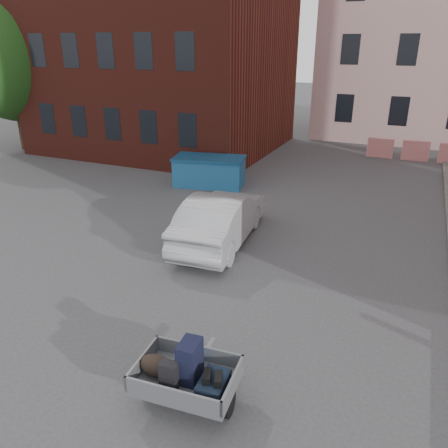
% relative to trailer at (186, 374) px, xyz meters
% --- Properties ---
extents(ground, '(120.00, 120.00, 0.00)m').
position_rel_trailer_xyz_m(ground, '(-1.42, 3.97, -0.61)').
color(ground, '#38383A').
rests_on(ground, ground).
extents(building_brick, '(12.00, 10.00, 14.00)m').
position_rel_trailer_xyz_m(building_brick, '(-10.42, 16.97, 6.39)').
color(building_brick, '#591E16').
rests_on(building_brick, ground).
extents(far_building, '(6.00, 6.00, 8.00)m').
position_rel_trailer_xyz_m(far_building, '(-21.42, 25.97, 3.39)').
color(far_building, maroon).
rests_on(far_building, ground).
extents(tree, '(5.28, 5.28, 8.30)m').
position_rel_trailer_xyz_m(tree, '(-17.42, 12.97, 4.56)').
color(tree, '#3D2B1C').
rests_on(tree, ground).
extents(barriers, '(4.70, 0.18, 1.00)m').
position_rel_trailer_xyz_m(barriers, '(2.78, 18.97, -0.11)').
color(barriers, red).
rests_on(barriers, ground).
extents(trailer, '(1.69, 1.87, 1.20)m').
position_rel_trailer_xyz_m(trailer, '(0.00, 0.00, 0.00)').
color(trailer, black).
rests_on(trailer, ground).
extents(dumpster, '(3.12, 2.04, 1.21)m').
position_rel_trailer_xyz_m(dumpster, '(-4.89, 10.97, 0.00)').
color(dumpster, '#21649F').
rests_on(dumpster, ground).
extents(silver_car, '(2.06, 4.72, 1.51)m').
position_rel_trailer_xyz_m(silver_car, '(-2.13, 6.02, 0.15)').
color(silver_car, '#9C9EA3').
rests_on(silver_car, ground).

